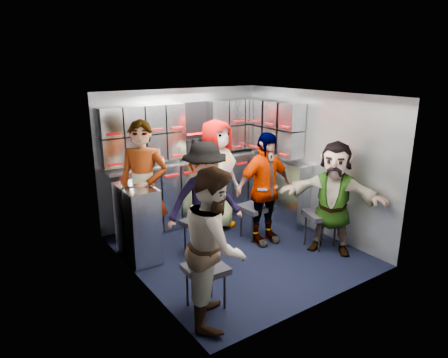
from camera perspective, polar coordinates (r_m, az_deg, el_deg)
floor at (r=5.57m, az=1.93°, el=-10.17°), size 3.00×3.00×0.00m
wall_back at (r=6.41m, az=-5.95°, el=3.35°), size 2.80×0.04×2.10m
wall_left at (r=4.53m, az=-12.38°, el=-2.54°), size 0.04×3.00×2.10m
wall_right at (r=6.09m, az=12.72°, el=2.33°), size 0.04×3.00×2.10m
ceiling at (r=4.99m, az=2.17°, el=11.91°), size 2.80×3.00×0.02m
cart_bank_back at (r=6.38m, az=-4.89°, el=-1.85°), size 2.68×0.38×0.99m
cart_bank_left at (r=5.28m, az=-12.24°, el=-6.17°), size 0.38×0.76×0.99m
counter at (r=6.24m, az=-5.01°, el=2.68°), size 2.68×0.42×0.03m
locker_bank_back at (r=6.20m, az=-5.40°, el=7.06°), size 2.68×0.28×0.82m
locker_bank_right at (r=6.39m, az=7.44°, el=7.28°), size 0.28×1.00×0.82m
right_cabinet at (r=6.55m, az=7.70°, el=-1.43°), size 0.28×1.20×1.00m
coffee_niche at (r=6.34m, az=-4.23°, el=7.12°), size 0.46×0.16×0.84m
red_latch_strip at (r=6.11m, az=-4.05°, el=1.09°), size 2.60×0.02×0.03m
jump_seat_near_left at (r=4.21m, az=-2.65°, el=-13.01°), size 0.42×0.40×0.48m
jump_seat_mid_left at (r=5.39m, az=-3.68°, el=-6.38°), size 0.46×0.44×0.46m
jump_seat_center at (r=6.30m, az=-1.98°, el=-2.66°), size 0.54×0.52×0.49m
jump_seat_mid_right at (r=5.81m, az=4.52°, el=-4.29°), size 0.44×0.42×0.50m
jump_seat_near_right at (r=5.70m, az=13.70°, el=-5.19°), size 0.52×0.50×0.50m
attendant_standing at (r=5.28m, az=-11.39°, el=-1.46°), size 0.78×0.76×1.80m
attendant_arc_a at (r=3.91m, az=-1.31°, el=-9.49°), size 0.92×0.97×1.57m
attendant_arc_b at (r=5.11m, az=-2.72°, el=-3.22°), size 1.10×0.78×1.55m
attendant_arc_c at (r=6.03m, az=-1.09°, el=0.56°), size 0.93×0.73×1.69m
attendant_arc_d at (r=5.56m, az=5.76°, el=-1.41°), size 0.94×0.42×1.59m
attendant_arc_e at (r=5.48m, az=15.32°, el=-2.61°), size 1.15×1.42×1.52m
bottle_left at (r=5.93m, az=-9.34°, el=3.16°), size 0.07×0.07×0.25m
bottle_mid at (r=5.85m, az=-11.03°, el=2.81°), size 0.07×0.07×0.23m
bottle_right at (r=6.31m, az=-2.48°, el=4.20°), size 0.07×0.07×0.25m
cup_left at (r=5.95m, az=-8.95°, el=2.50°), size 0.09×0.09×0.10m
cup_right at (r=6.86m, az=4.37°, el=4.53°), size 0.08×0.08×0.10m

